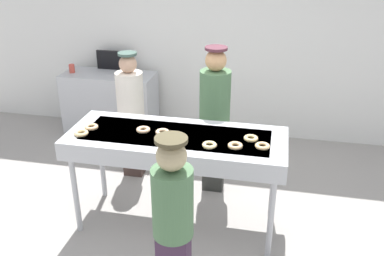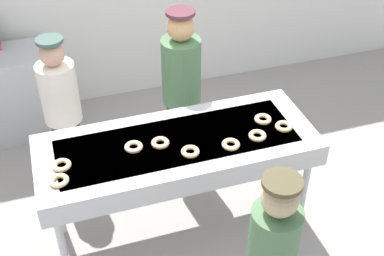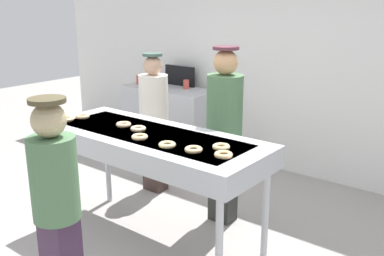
{
  "view_description": "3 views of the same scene",
  "coord_description": "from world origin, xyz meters",
  "px_view_note": "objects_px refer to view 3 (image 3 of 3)",
  "views": [
    {
      "loc": [
        0.91,
        -3.57,
        2.8
      ],
      "look_at": [
        0.13,
        0.12,
        1.07
      ],
      "focal_mm": 39.38,
      "sensor_mm": 36.0,
      "label": 1
    },
    {
      "loc": [
        -0.8,
        -2.85,
        3.41
      ],
      "look_at": [
        0.15,
        0.12,
        1.04
      ],
      "focal_mm": 46.97,
      "sensor_mm": 36.0,
      "label": 2
    },
    {
      "loc": [
        2.54,
        -2.64,
        2.14
      ],
      "look_at": [
        0.34,
        0.15,
        1.11
      ],
      "focal_mm": 41.6,
      "sensor_mm": 36.0,
      "label": 3
    }
  ],
  "objects_px": {
    "menu_display": "(180,76)",
    "plain_donut_2": "(223,155)",
    "plain_donut_0": "(140,137)",
    "plain_donut_8": "(138,129)",
    "fryer_conveyor": "(150,144)",
    "plain_donut_7": "(167,145)",
    "worker_baker": "(154,116)",
    "customer_waiting": "(57,206)",
    "paper_cup_1": "(139,80)",
    "prep_counter": "(169,121)",
    "plain_donut_6": "(221,147)",
    "paper_cup_0": "(186,84)",
    "plain_donut_4": "(67,119)",
    "plain_donut_3": "(124,124)",
    "plain_donut_5": "(82,116)",
    "worker_assistant": "(224,125)",
    "plain_donut_1": "(194,150)"
  },
  "relations": [
    {
      "from": "menu_display",
      "to": "plain_donut_2",
      "type": "bearing_deg",
      "value": -44.65
    },
    {
      "from": "plain_donut_0",
      "to": "plain_donut_8",
      "type": "distance_m",
      "value": 0.25
    },
    {
      "from": "fryer_conveyor",
      "to": "plain_donut_2",
      "type": "height_order",
      "value": "plain_donut_2"
    },
    {
      "from": "plain_donut_7",
      "to": "worker_baker",
      "type": "bearing_deg",
      "value": 136.92
    },
    {
      "from": "customer_waiting",
      "to": "fryer_conveyor",
      "type": "bearing_deg",
      "value": 105.61
    },
    {
      "from": "plain_donut_7",
      "to": "menu_display",
      "type": "height_order",
      "value": "menu_display"
    },
    {
      "from": "paper_cup_1",
      "to": "menu_display",
      "type": "height_order",
      "value": "menu_display"
    },
    {
      "from": "plain_donut_0",
      "to": "prep_counter",
      "type": "distance_m",
      "value": 2.72
    },
    {
      "from": "plain_donut_7",
      "to": "plain_donut_6",
      "type": "bearing_deg",
      "value": 31.35
    },
    {
      "from": "customer_waiting",
      "to": "paper_cup_0",
      "type": "xyz_separation_m",
      "value": [
        -1.55,
        3.23,
        0.14
      ]
    },
    {
      "from": "plain_donut_4",
      "to": "plain_donut_7",
      "type": "relative_size",
      "value": 1.0
    },
    {
      "from": "plain_donut_2",
      "to": "plain_donut_4",
      "type": "height_order",
      "value": "same"
    },
    {
      "from": "plain_donut_2",
      "to": "plain_donut_6",
      "type": "distance_m",
      "value": 0.18
    },
    {
      "from": "plain_donut_3",
      "to": "worker_baker",
      "type": "bearing_deg",
      "value": 117.07
    },
    {
      "from": "plain_donut_2",
      "to": "plain_donut_4",
      "type": "bearing_deg",
      "value": -177.19
    },
    {
      "from": "plain_donut_5",
      "to": "worker_baker",
      "type": "bearing_deg",
      "value": 84.9
    },
    {
      "from": "plain_donut_7",
      "to": "paper_cup_1",
      "type": "distance_m",
      "value": 3.22
    },
    {
      "from": "paper_cup_0",
      "to": "plain_donut_4",
      "type": "bearing_deg",
      "value": -80.21
    },
    {
      "from": "plain_donut_6",
      "to": "menu_display",
      "type": "height_order",
      "value": "menu_display"
    },
    {
      "from": "plain_donut_6",
      "to": "plain_donut_0",
      "type": "bearing_deg",
      "value": -163.03
    },
    {
      "from": "plain_donut_2",
      "to": "plain_donut_4",
      "type": "distance_m",
      "value": 1.73
    },
    {
      "from": "plain_donut_4",
      "to": "customer_waiting",
      "type": "xyz_separation_m",
      "value": [
        1.15,
        -0.95,
        -0.19
      ]
    },
    {
      "from": "plain_donut_7",
      "to": "worker_baker",
      "type": "relative_size",
      "value": 0.09
    },
    {
      "from": "paper_cup_1",
      "to": "menu_display",
      "type": "relative_size",
      "value": 0.24
    },
    {
      "from": "fryer_conveyor",
      "to": "menu_display",
      "type": "distance_m",
      "value": 2.69
    },
    {
      "from": "plain_donut_7",
      "to": "customer_waiting",
      "type": "xyz_separation_m",
      "value": [
        -0.1,
        -0.95,
        -0.19
      ]
    },
    {
      "from": "plain_donut_3",
      "to": "menu_display",
      "type": "relative_size",
      "value": 0.27
    },
    {
      "from": "worker_assistant",
      "to": "plain_donut_8",
      "type": "bearing_deg",
      "value": 70.47
    },
    {
      "from": "plain_donut_8",
      "to": "fryer_conveyor",
      "type": "bearing_deg",
      "value": 3.17
    },
    {
      "from": "worker_assistant",
      "to": "fryer_conveyor",
      "type": "bearing_deg",
      "value": 78.9
    },
    {
      "from": "paper_cup_0",
      "to": "paper_cup_1",
      "type": "xyz_separation_m",
      "value": [
        -0.77,
        -0.15,
        0.0
      ]
    },
    {
      "from": "plain_donut_6",
      "to": "plain_donut_8",
      "type": "distance_m",
      "value": 0.85
    },
    {
      "from": "plain_donut_2",
      "to": "prep_counter",
      "type": "distance_m",
      "value": 3.19
    },
    {
      "from": "fryer_conveyor",
      "to": "prep_counter",
      "type": "xyz_separation_m",
      "value": [
        -1.51,
        1.97,
        -0.47
      ]
    },
    {
      "from": "plain_donut_0",
      "to": "plain_donut_2",
      "type": "height_order",
      "value": "same"
    },
    {
      "from": "plain_donut_1",
      "to": "plain_donut_5",
      "type": "relative_size",
      "value": 1.0
    },
    {
      "from": "prep_counter",
      "to": "paper_cup_1",
      "type": "bearing_deg",
      "value": -175.94
    },
    {
      "from": "plain_donut_3",
      "to": "customer_waiting",
      "type": "xyz_separation_m",
      "value": [
        0.59,
        -1.15,
        -0.19
      ]
    },
    {
      "from": "plain_donut_1",
      "to": "plain_donut_4",
      "type": "xyz_separation_m",
      "value": [
        -1.49,
        -0.04,
        0.0
      ]
    },
    {
      "from": "fryer_conveyor",
      "to": "prep_counter",
      "type": "relative_size",
      "value": 1.58
    },
    {
      "from": "fryer_conveyor",
      "to": "worker_assistant",
      "type": "bearing_deg",
      "value": 70.84
    },
    {
      "from": "prep_counter",
      "to": "paper_cup_0",
      "type": "relative_size",
      "value": 11.0
    },
    {
      "from": "prep_counter",
      "to": "plain_donut_5",
      "type": "bearing_deg",
      "value": -72.06
    },
    {
      "from": "plain_donut_5",
      "to": "worker_baker",
      "type": "distance_m",
      "value": 0.94
    },
    {
      "from": "paper_cup_1",
      "to": "plain_donut_0",
      "type": "bearing_deg",
      "value": -45.03
    },
    {
      "from": "customer_waiting",
      "to": "prep_counter",
      "type": "bearing_deg",
      "value": 122.6
    },
    {
      "from": "plain_donut_5",
      "to": "plain_donut_3",
      "type": "bearing_deg",
      "value": 4.66
    },
    {
      "from": "fryer_conveyor",
      "to": "plain_donut_5",
      "type": "height_order",
      "value": "plain_donut_5"
    },
    {
      "from": "fryer_conveyor",
      "to": "plain_donut_8",
      "type": "relative_size",
      "value": 15.61
    },
    {
      "from": "plain_donut_3",
      "to": "customer_waiting",
      "type": "distance_m",
      "value": 1.3
    }
  ]
}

